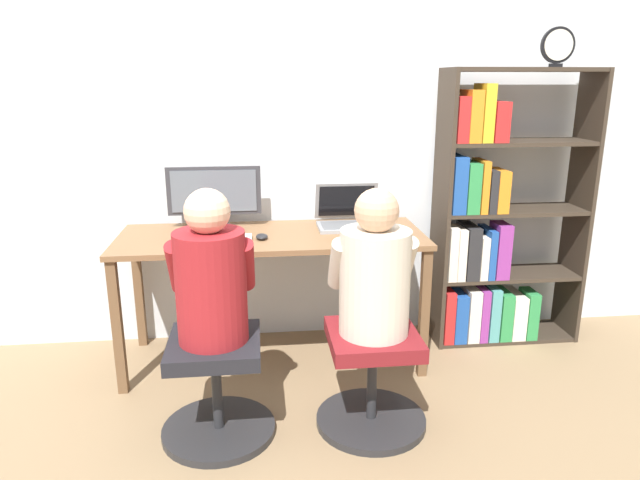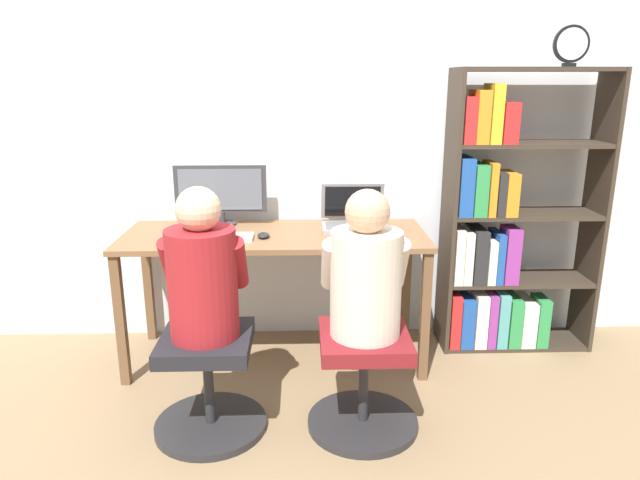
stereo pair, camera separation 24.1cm
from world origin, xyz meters
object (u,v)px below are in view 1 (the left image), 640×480
at_px(desktop_monitor, 214,195).
at_px(person_at_monitor, 211,276).
at_px(desk_clock, 558,46).
at_px(person_at_laptop, 375,272).
at_px(laptop, 349,218).
at_px(office_chair_left, 217,385).
at_px(bookshelf, 490,232).
at_px(keyboard, 215,239).
at_px(office_chair_right, 372,377).

relative_size(desktop_monitor, person_at_monitor, 0.79).
bearing_deg(desk_clock, person_at_laptop, -146.46).
height_order(laptop, person_at_monitor, person_at_monitor).
distance_m(laptop, office_chair_left, 1.28).
height_order(person_at_laptop, bookshelf, bookshelf).
distance_m(keyboard, person_at_monitor, 0.61).
height_order(keyboard, office_chair_left, keyboard).
bearing_deg(desk_clock, person_at_monitor, -157.91).
xyz_separation_m(laptop, keyboard, (-0.77, -0.25, -0.04)).
height_order(desktop_monitor, person_at_laptop, person_at_laptop).
bearing_deg(laptop, desktop_monitor, 175.27).
relative_size(office_chair_left, office_chair_right, 1.00).
relative_size(keyboard, desk_clock, 1.81).
bearing_deg(person_at_monitor, bookshelf, 27.35).
relative_size(office_chair_left, person_at_monitor, 0.77).
xyz_separation_m(desktop_monitor, person_at_monitor, (0.04, -0.93, -0.18)).
height_order(desktop_monitor, desk_clock, desk_clock).
bearing_deg(office_chair_right, desk_clock, 33.70).
bearing_deg(desk_clock, laptop, 175.84).
xyz_separation_m(office_chair_right, desk_clock, (1.18, 0.78, 1.55)).
relative_size(person_at_monitor, desk_clock, 3.21).
bearing_deg(desk_clock, keyboard, -174.97).
relative_size(keyboard, person_at_monitor, 0.56).
distance_m(desktop_monitor, laptop, 0.81).
relative_size(office_chair_right, desk_clock, 2.47).
height_order(laptop, office_chair_left, laptop).
bearing_deg(bookshelf, desk_clock, -14.91).
distance_m(office_chair_left, person_at_laptop, 0.91).
distance_m(office_chair_left, person_at_monitor, 0.54).
distance_m(laptop, person_at_laptop, 0.86).
xyz_separation_m(keyboard, office_chair_right, (0.75, -0.61, -0.54)).
relative_size(office_chair_right, person_at_monitor, 0.77).
bearing_deg(office_chair_left, laptop, 48.89).
height_order(laptop, person_at_laptop, person_at_laptop).
xyz_separation_m(desktop_monitor, office_chair_left, (0.04, -0.93, -0.72)).
height_order(office_chair_right, bookshelf, bookshelf).
bearing_deg(laptop, keyboard, -161.79).
distance_m(office_chair_right, bookshelf, 1.33).
bearing_deg(person_at_monitor, person_at_laptop, -0.28).
relative_size(desktop_monitor, office_chair_right, 1.02).
height_order(office_chair_right, person_at_monitor, person_at_monitor).
xyz_separation_m(person_at_monitor, person_at_laptop, (0.74, -0.00, -0.01)).
bearing_deg(person_at_laptop, desk_clock, 33.54).
bearing_deg(person_at_laptop, desktop_monitor, 129.67).
bearing_deg(person_at_monitor, desk_clock, 22.09).
bearing_deg(person_at_monitor, desktop_monitor, 92.18).
distance_m(keyboard, bookshelf, 1.68).
bearing_deg(bookshelf, laptop, 179.23).
xyz_separation_m(keyboard, person_at_laptop, (0.75, -0.61, -0.01)).
relative_size(office_chair_right, person_at_laptop, 0.79).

